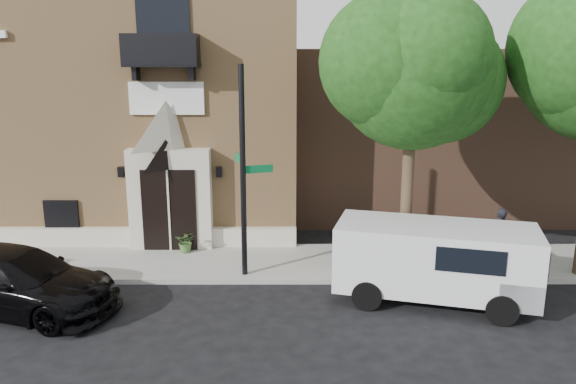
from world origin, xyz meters
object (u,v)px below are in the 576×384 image
Objects in this scene: pedestrian_near at (498,236)px; cargo_van at (443,260)px; street_sign at (243,173)px; fire_hydrant at (420,263)px; dumpster at (480,254)px; black_sedan at (16,281)px.

cargo_van is at bearing 12.74° from pedestrian_near.
fire_hydrant is (4.90, -0.17, -2.56)m from street_sign.
street_sign reaches higher than dumpster.
street_sign reaches higher than cargo_van.
street_sign is at bearing 178.09° from cargo_van.
fire_hydrant is 2.82m from pedestrian_near.
fire_hydrant is 1.71m from dumpster.
street_sign is at bearing 177.99° from fire_hydrant.
dumpster is (1.69, 0.10, 0.24)m from fire_hydrant.
cargo_van is (10.64, 0.43, 0.36)m from black_sedan.
black_sedan is 0.91× the size of street_sign.
fire_hydrant is (-0.23, 1.39, -0.61)m from cargo_van.
fire_hydrant is at bearing 114.42° from cargo_van.
street_sign reaches higher than black_sedan.
cargo_van reaches higher than pedestrian_near.
cargo_van reaches higher than fire_hydrant.
cargo_van is at bearing -71.05° from black_sedan.
street_sign is 5.53m from fire_hydrant.
cargo_van reaches higher than black_sedan.
dumpster is at bearing 14.51° from pedestrian_near.
street_sign is at bearing -53.52° from black_sedan.
pedestrian_near is (12.97, 2.90, 0.21)m from black_sedan.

